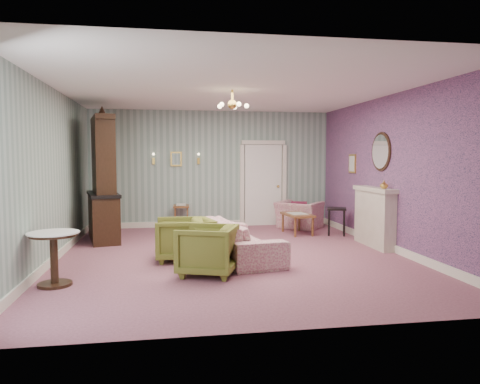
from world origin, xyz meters
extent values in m
plane|color=#95576B|center=(0.00, 0.00, 0.00)|extent=(7.00, 7.00, 0.00)
plane|color=white|center=(0.00, 0.00, 2.90)|extent=(7.00, 7.00, 0.00)
plane|color=gray|center=(0.00, 3.50, 1.45)|extent=(6.00, 0.00, 6.00)
plane|color=gray|center=(0.00, -3.50, 1.45)|extent=(6.00, 0.00, 6.00)
plane|color=gray|center=(-3.00, 0.00, 1.45)|extent=(0.00, 7.00, 7.00)
plane|color=gray|center=(3.00, 0.00, 1.45)|extent=(0.00, 7.00, 7.00)
plane|color=#BE5F99|center=(2.98, 0.00, 1.45)|extent=(0.00, 7.00, 7.00)
imported|color=olive|center=(-0.55, -1.21, 0.41)|extent=(0.97, 1.00, 0.82)
imported|color=olive|center=(-0.94, -0.20, 0.40)|extent=(0.75, 0.80, 0.79)
imported|color=olive|center=(-0.72, 0.05, 0.37)|extent=(0.82, 0.85, 0.75)
imported|color=#A94469|center=(0.12, -0.16, 0.43)|extent=(1.00, 2.29, 0.87)
imported|color=#A94469|center=(2.08, 2.84, 0.44)|extent=(1.19, 1.15, 0.88)
imported|color=gold|center=(2.84, 0.00, 1.23)|extent=(0.15, 0.15, 0.15)
cube|color=maroon|center=(2.03, 2.69, 0.48)|extent=(0.41, 0.28, 0.39)
camera|label=1|loc=(-1.13, -7.74, 1.73)|focal=33.55mm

